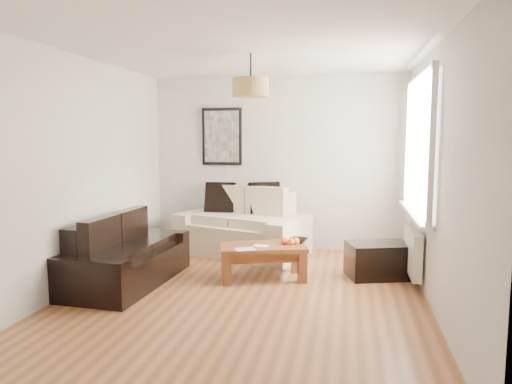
% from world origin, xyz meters
% --- Properties ---
extents(floor, '(4.50, 4.50, 0.00)m').
position_xyz_m(floor, '(0.00, 0.00, 0.00)').
color(floor, brown).
rests_on(floor, ground).
extents(ceiling, '(3.80, 4.50, 0.00)m').
position_xyz_m(ceiling, '(0.00, 0.00, 2.60)').
color(ceiling, white).
rests_on(ceiling, floor).
extents(wall_back, '(3.80, 0.04, 2.60)m').
position_xyz_m(wall_back, '(0.00, 2.25, 1.30)').
color(wall_back, silver).
rests_on(wall_back, floor).
extents(wall_front, '(3.80, 0.04, 2.60)m').
position_xyz_m(wall_front, '(0.00, -2.25, 1.30)').
color(wall_front, silver).
rests_on(wall_front, floor).
extents(wall_left, '(0.04, 4.50, 2.60)m').
position_xyz_m(wall_left, '(-1.90, 0.00, 1.30)').
color(wall_left, silver).
rests_on(wall_left, floor).
extents(wall_right, '(0.04, 4.50, 2.60)m').
position_xyz_m(wall_right, '(1.90, 0.00, 1.30)').
color(wall_right, silver).
rests_on(wall_right, floor).
extents(window_bay, '(0.14, 1.90, 1.60)m').
position_xyz_m(window_bay, '(1.86, 0.80, 1.60)').
color(window_bay, white).
rests_on(window_bay, wall_right).
extents(radiator, '(0.10, 0.90, 0.52)m').
position_xyz_m(radiator, '(1.82, 0.80, 0.38)').
color(radiator, white).
rests_on(radiator, wall_right).
extents(poster, '(0.62, 0.04, 0.87)m').
position_xyz_m(poster, '(-0.85, 2.22, 1.70)').
color(poster, black).
rests_on(poster, wall_back).
extents(pendant_shade, '(0.40, 0.40, 0.20)m').
position_xyz_m(pendant_shade, '(0.00, 0.30, 2.23)').
color(pendant_shade, tan).
rests_on(pendant_shade, ceiling).
extents(loveseat_cream, '(2.04, 1.51, 0.90)m').
position_xyz_m(loveseat_cream, '(-0.44, 1.78, 0.45)').
color(loveseat_cream, beige).
rests_on(loveseat_cream, floor).
extents(sofa_leather, '(0.93, 1.75, 0.74)m').
position_xyz_m(sofa_leather, '(-1.43, 0.14, 0.37)').
color(sofa_leather, black).
rests_on(sofa_leather, floor).
extents(coffee_table, '(1.13, 0.83, 0.41)m').
position_xyz_m(coffee_table, '(0.08, 0.61, 0.21)').
color(coffee_table, brown).
rests_on(coffee_table, floor).
extents(ottoman, '(0.84, 0.67, 0.42)m').
position_xyz_m(ottoman, '(1.45, 0.94, 0.21)').
color(ottoman, black).
rests_on(ottoman, floor).
extents(cushion_left, '(0.45, 0.15, 0.45)m').
position_xyz_m(cushion_left, '(-0.82, 2.00, 0.79)').
color(cushion_left, black).
rests_on(cushion_left, loveseat_cream).
extents(cushion_right, '(0.48, 0.32, 0.46)m').
position_xyz_m(cushion_right, '(-0.15, 2.00, 0.79)').
color(cushion_right, black).
rests_on(cushion_right, loveseat_cream).
extents(fruit_bowl, '(0.26, 0.26, 0.05)m').
position_xyz_m(fruit_bowl, '(0.49, 0.82, 0.44)').
color(fruit_bowl, black).
rests_on(fruit_bowl, coffee_table).
extents(orange_a, '(0.10, 0.10, 0.08)m').
position_xyz_m(orange_a, '(0.41, 0.67, 0.45)').
color(orange_a, '#DA5C12').
rests_on(orange_a, fruit_bowl).
extents(orange_b, '(0.11, 0.11, 0.09)m').
position_xyz_m(orange_b, '(0.46, 0.72, 0.45)').
color(orange_b, '#F65314').
rests_on(orange_b, fruit_bowl).
extents(orange_c, '(0.12, 0.12, 0.09)m').
position_xyz_m(orange_c, '(0.34, 0.70, 0.45)').
color(orange_c, '#F65014').
rests_on(orange_c, fruit_bowl).
extents(papers, '(0.27, 0.24, 0.01)m').
position_xyz_m(papers, '(-0.08, 0.35, 0.42)').
color(papers, white).
rests_on(papers, coffee_table).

